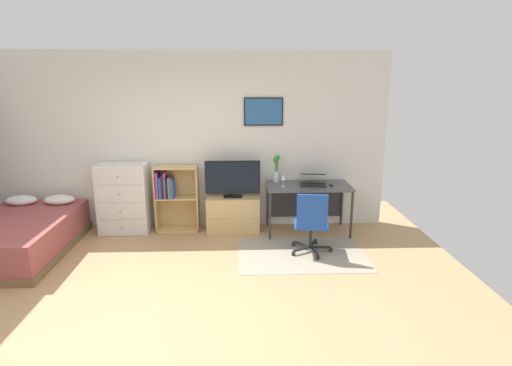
# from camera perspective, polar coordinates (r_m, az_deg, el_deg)

# --- Properties ---
(ground_plane) EXTENTS (7.20, 7.20, 0.00)m
(ground_plane) POSITION_cam_1_polar(r_m,az_deg,el_deg) (4.52, -12.71, -16.30)
(ground_plane) COLOR tan
(wall_back_with_posters) EXTENTS (6.12, 0.09, 2.70)m
(wall_back_with_posters) POSITION_cam_1_polar(r_m,az_deg,el_deg) (6.37, -9.42, 5.77)
(wall_back_with_posters) COLOR silver
(wall_back_with_posters) RESTS_ON ground_plane
(area_rug) EXTENTS (1.70, 1.20, 0.01)m
(area_rug) POSITION_cam_1_polar(r_m,az_deg,el_deg) (5.59, 6.43, -9.78)
(area_rug) COLOR #9E937F
(area_rug) RESTS_ON ground_plane
(bed) EXTENTS (1.29, 1.96, 0.61)m
(bed) POSITION_cam_1_polar(r_m,az_deg,el_deg) (6.35, -30.21, -6.39)
(bed) COLOR brown
(bed) RESTS_ON ground_plane
(dresser) EXTENTS (0.74, 0.46, 1.06)m
(dresser) POSITION_cam_1_polar(r_m,az_deg,el_deg) (6.48, -17.99, -2.08)
(dresser) COLOR silver
(dresser) RESTS_ON ground_plane
(bookshelf) EXTENTS (0.65, 0.30, 1.00)m
(bookshelf) POSITION_cam_1_polar(r_m,az_deg,el_deg) (6.37, -11.56, -1.47)
(bookshelf) COLOR tan
(bookshelf) RESTS_ON ground_plane
(tv_stand) EXTENTS (0.80, 0.41, 0.54)m
(tv_stand) POSITION_cam_1_polar(r_m,az_deg,el_deg) (6.32, -3.21, -4.25)
(tv_stand) COLOR tan
(tv_stand) RESTS_ON ground_plane
(television) EXTENTS (0.83, 0.16, 0.56)m
(television) POSITION_cam_1_polar(r_m,az_deg,el_deg) (6.15, -3.29, 0.55)
(television) COLOR black
(television) RESTS_ON tv_stand
(desk) EXTENTS (1.25, 0.65, 0.74)m
(desk) POSITION_cam_1_polar(r_m,az_deg,el_deg) (6.26, 7.19, -1.24)
(desk) COLOR #4C4C4F
(desk) RESTS_ON ground_plane
(office_chair) EXTENTS (0.57, 0.58, 0.86)m
(office_chair) POSITION_cam_1_polar(r_m,az_deg,el_deg) (5.43, 7.75, -5.40)
(office_chair) COLOR #232326
(office_chair) RESTS_ON ground_plane
(laptop) EXTENTS (0.43, 0.46, 0.17)m
(laptop) POSITION_cam_1_polar(r_m,az_deg,el_deg) (6.21, 7.98, 0.44)
(laptop) COLOR black
(laptop) RESTS_ON desk
(computer_mouse) EXTENTS (0.06, 0.10, 0.03)m
(computer_mouse) POSITION_cam_1_polar(r_m,az_deg,el_deg) (6.16, 10.51, -0.25)
(computer_mouse) COLOR #262628
(computer_mouse) RESTS_ON desk
(bamboo_vase) EXTENTS (0.10, 0.10, 0.42)m
(bamboo_vase) POSITION_cam_1_polar(r_m,az_deg,el_deg) (6.26, 2.86, 2.18)
(bamboo_vase) COLOR silver
(bamboo_vase) RESTS_ON desk
(wine_glass) EXTENTS (0.07, 0.07, 0.18)m
(wine_glass) POSITION_cam_1_polar(r_m,az_deg,el_deg) (5.99, 3.84, 0.72)
(wine_glass) COLOR silver
(wine_glass) RESTS_ON desk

